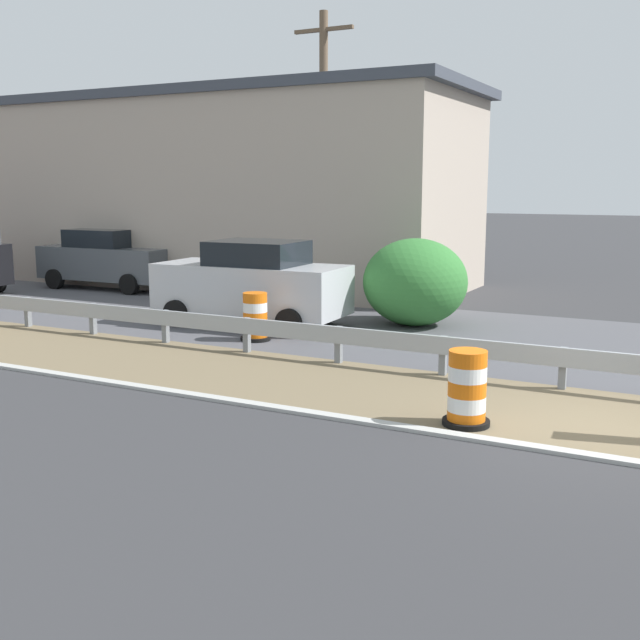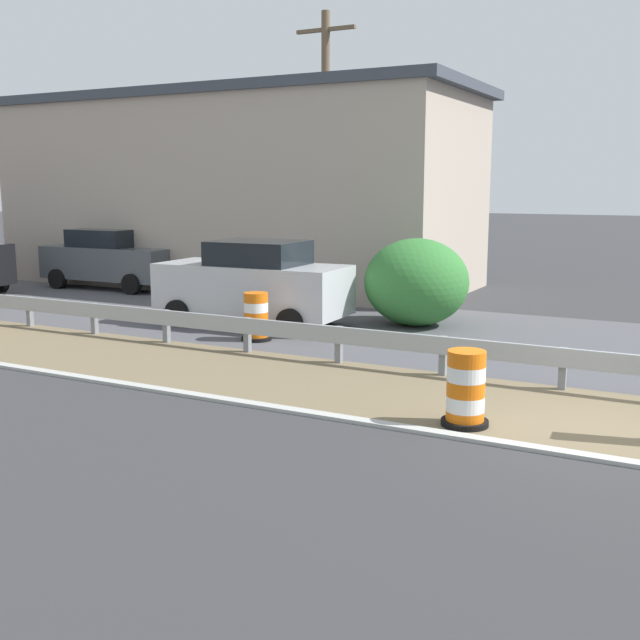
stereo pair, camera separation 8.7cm
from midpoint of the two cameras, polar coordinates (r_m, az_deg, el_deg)
The scene contains 11 objects.
ground_plane at distance 11.38m, azimuth 20.58°, elevation -7.62°, with size 160.00×160.00×0.00m, color #333335.
median_dirt_strip at distance 11.79m, azimuth 20.85°, elevation -7.01°, with size 3.27×120.00×0.01m, color #706047.
curb_near_edge at distance 10.15m, azimuth 19.66°, elevation -9.67°, with size 0.20×120.00×0.11m, color #ADADA8.
guardrail_median at distance 13.34m, azimuth 13.03°, elevation -2.38°, with size 0.18×53.31×0.71m.
traffic_barrel_nearest at distance 10.91m, azimuth 10.61°, elevation -5.24°, with size 0.67×0.67×1.07m.
traffic_barrel_close at distance 16.61m, azimuth -4.97°, elevation 0.08°, with size 0.65×0.65×1.04m.
car_lead_near_lane at distance 18.35m, azimuth -5.19°, elevation 2.74°, with size 2.21×4.63×2.02m.
car_distant_c at distance 25.85m, azimuth -15.48°, elevation 4.40°, with size 2.12×4.64×1.91m.
roadside_shop_near at distance 26.52m, azimuth -6.46°, elevation 9.56°, with size 6.45×16.30×6.27m.
utility_pole_near at distance 22.34m, azimuth 0.15°, elevation 12.21°, with size 0.24×1.80×8.05m.
bush_roadside at distance 18.40m, azimuth 6.92°, elevation 2.81°, with size 2.48×2.48×2.08m, color #337533.
Camera 1 is at (-10.84, -1.12, 3.32)m, focal length 43.18 mm.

